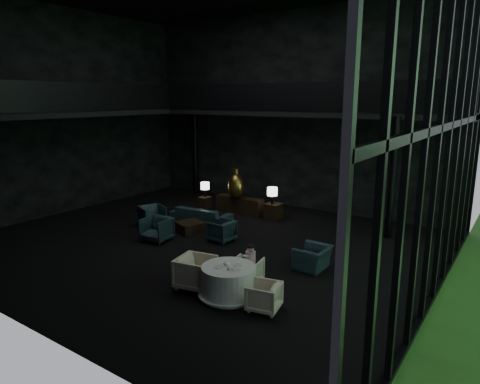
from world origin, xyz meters
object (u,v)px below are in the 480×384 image
Objects in this scene: table_lamp_right at (272,192)px; lounge_armchair_west at (152,214)px; coffee_table at (190,227)px; dining_chair_west at (196,269)px; side_table_right at (273,211)px; lounge_armchair_east at (222,230)px; dining_table at (229,283)px; sofa at (201,212)px; dining_chair_north at (247,271)px; child at (250,255)px; console at (240,205)px; dining_chair_east at (264,297)px; lounge_armchair_south at (156,227)px; bronze_urn at (236,186)px; side_table_left at (204,203)px; table_lamp_left at (205,186)px; window_armchair at (313,255)px.

table_lamp_right is 4.52m from lounge_armchair_west.
coffee_table is 4.48m from dining_chair_west.
lounge_armchair_east is at bearing -91.83° from side_table_right.
dining_chair_west reaches higher than dining_table.
coffee_table is at bearing -117.98° from table_lamp_right.
sofa is 5.35m from dining_chair_north.
dining_chair_west is at bearing -76.87° from side_table_right.
lounge_armchair_east is at bearing -40.30° from child.
child is (4.01, -5.33, 0.40)m from console.
dining_table is 1.02m from dining_chair_east.
dining_chair_north is 0.41m from child.
lounge_armchair_south reaches higher than dining_chair_east.
dining_chair_east is (5.30, -2.00, -0.16)m from lounge_armchair_south.
side_table_right is 0.67× the size of lounge_armchair_west.
sofa is 1.77m from lounge_armchair_west.
bronze_urn reaches higher than table_lamp_right.
dining_chair_west is at bearing 29.97° from lounge_armchair_east.
dining_chair_west reaches higher than console.
table_lamp_right is at bearing 62.02° from coffee_table.
lounge_armchair_west reaches higher than side_table_left.
bronze_urn is at bearing 123.67° from dining_table.
lounge_armchair_east is 0.77× the size of dining_chair_west.
lounge_armchair_south is at bearing -72.08° from table_lamp_left.
table_lamp_left is 0.99× the size of side_table_right.
dining_chair_east reaches higher than coffee_table.
bronze_urn is 7.32m from dining_table.
window_armchair is at bearing -46.55° from table_lamp_right.
side_table_right is 0.66× the size of lounge_armchair_south.
bronze_urn reaches higher than window_armchair.
console is 3.09m from coffee_table.
side_table_right is 4.56m from lounge_armchair_west.
lounge_armchair_south is 1.14× the size of coffee_table.
side_table_left is 0.35× the size of dining_table.
lounge_armchair_west is 0.94× the size of dining_chair_west.
lounge_armchair_south is (-0.25, -4.39, 0.14)m from console.
lounge_armchair_west reaches higher than coffee_table.
lounge_armchair_south is 1.37m from coffee_table.
sofa is (-1.83, -2.12, 0.17)m from side_table_right.
sofa is at bearing -53.75° from side_table_left.
dining_chair_west is at bearing -34.30° from window_armchair.
table_lamp_right is 0.67× the size of dining_chair_west.
dining_table reaches higher than coffee_table.
console is at bearing 178.97° from side_table_right.
lounge_armchair_south is 3.87m from dining_chair_west.
side_table_right is at bearing -178.44° from lounge_armchair_east.
dining_chair_north is (3.98, -5.44, 0.00)m from console.
lounge_armchair_west is 5.91m from child.
lounge_armchair_east is 3.46m from window_armchair.
side_table_left is 0.68× the size of lounge_armchair_east.
lounge_armchair_west reaches higher than window_armchair.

